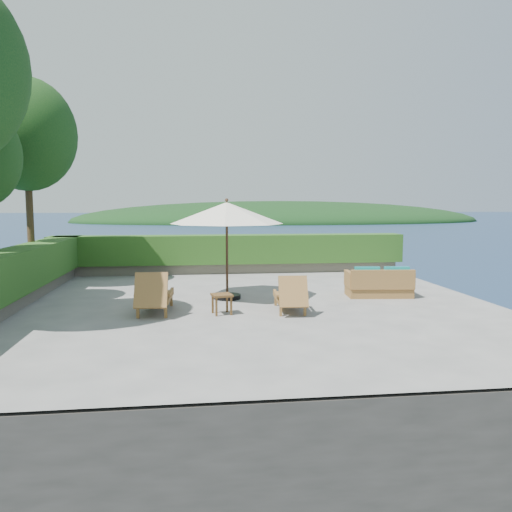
{
  "coord_description": "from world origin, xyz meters",
  "views": [
    {
      "loc": [
        -1.3,
        -11.97,
        2.45
      ],
      "look_at": [
        0.3,
        0.8,
        1.1
      ],
      "focal_mm": 35.0,
      "sensor_mm": 36.0,
      "label": 1
    }
  ],
  "objects": [
    {
      "name": "foundation",
      "position": [
        0.0,
        0.0,
        -1.55
      ],
      "size": [
        12.0,
        12.0,
        3.0
      ],
      "primitive_type": "cube",
      "color": "#4E473E",
      "rests_on": "ocean"
    },
    {
      "name": "wicker_loveseat",
      "position": [
        3.55,
        0.55,
        0.32
      ],
      "size": [
        1.77,
        1.03,
        0.83
      ],
      "rotation": [
        0.0,
        0.0,
        -0.1
      ],
      "color": "#986337",
      "rests_on": "ground"
    },
    {
      "name": "tree_far",
      "position": [
        -6.0,
        3.2,
        4.4
      ],
      "size": [
        2.8,
        2.8,
        6.03
      ],
      "color": "#49351C",
      "rests_on": "ground"
    },
    {
      "name": "ground",
      "position": [
        0.0,
        0.0,
        0.0
      ],
      "size": [
        12.0,
        12.0,
        0.0
      ],
      "primitive_type": "plane",
      "color": "gray",
      "rests_on": "ground"
    },
    {
      "name": "planter_wall_far",
      "position": [
        0.0,
        5.6,
        0.18
      ],
      "size": [
        12.0,
        0.6,
        0.36
      ],
      "primitive_type": "cube",
      "color": "#726A5B",
      "rests_on": "ground"
    },
    {
      "name": "side_table",
      "position": [
        -0.7,
        -1.05,
        0.38
      ],
      "size": [
        0.51,
        0.51,
        0.46
      ],
      "rotation": [
        0.0,
        0.0,
        0.21
      ],
      "color": "brown",
      "rests_on": "ground"
    },
    {
      "name": "hedge_left",
      "position": [
        -5.6,
        0.0,
        0.85
      ],
      "size": [
        0.9,
        12.4,
        1.0
      ],
      "primitive_type": "cube",
      "color": "#1D4614",
      "rests_on": "planter_wall_left"
    },
    {
      "name": "lounge_left",
      "position": [
        -2.19,
        -0.76,
        0.41
      ],
      "size": [
        0.83,
        1.74,
        0.98
      ],
      "rotation": [
        0.0,
        0.0,
        -0.05
      ],
      "color": "#986337",
      "rests_on": "ground"
    },
    {
      "name": "ocean",
      "position": [
        0.0,
        0.0,
        -3.0
      ],
      "size": [
        600.0,
        600.0,
        0.0
      ],
      "primitive_type": "plane",
      "color": "#152242",
      "rests_on": "ground"
    },
    {
      "name": "planter_wall_left",
      "position": [
        -5.6,
        0.0,
        0.18
      ],
      "size": [
        0.6,
        12.0,
        0.36
      ],
      "primitive_type": "cube",
      "color": "#726A5B",
      "rests_on": "ground"
    },
    {
      "name": "offshore_island",
      "position": [
        25.0,
        140.0,
        -3.0
      ],
      "size": [
        126.0,
        57.6,
        12.6
      ],
      "primitive_type": "ellipsoid",
      "color": "black",
      "rests_on": "ocean"
    },
    {
      "name": "lounge_right",
      "position": [
        0.86,
        -1.0,
        0.37
      ],
      "size": [
        0.76,
        1.57,
        0.89
      ],
      "rotation": [
        0.0,
        0.0,
        -0.07
      ],
      "color": "#986337",
      "rests_on": "ground"
    },
    {
      "name": "hedge_far",
      "position": [
        0.0,
        5.6,
        0.85
      ],
      "size": [
        12.4,
        0.9,
        1.0
      ],
      "primitive_type": "cube",
      "color": "#1D4614",
      "rests_on": "planter_wall_far"
    },
    {
      "name": "patio_umbrella",
      "position": [
        -0.46,
        0.76,
        2.19
      ],
      "size": [
        3.18,
        3.18,
        2.59
      ],
      "rotation": [
        0.0,
        0.0,
        -0.1
      ],
      "color": "black",
      "rests_on": "ground"
    }
  ]
}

